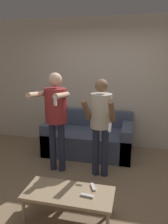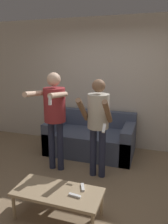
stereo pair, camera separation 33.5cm
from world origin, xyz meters
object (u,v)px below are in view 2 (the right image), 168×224
(person_standing_left, at_px, (54,110))
(remote_far, at_px, (83,187))
(remote_near, at_px, (75,196))
(person_standing_right, at_px, (98,118))
(coffee_table, at_px, (58,193))
(couch, at_px, (91,139))

(person_standing_left, relative_size, remote_far, 11.04)
(person_standing_left, height_order, remote_near, person_standing_left)
(person_standing_right, relative_size, coffee_table, 1.50)
(coffee_table, bearing_deg, person_standing_left, 116.73)
(person_standing_left, bearing_deg, person_standing_right, 0.20)
(couch, xyz_separation_m, remote_far, (0.43, -1.81, 0.09))
(person_standing_left, bearing_deg, coffee_table, -63.27)
(person_standing_left, height_order, remote_far, person_standing_left)
(person_standing_right, distance_m, coffee_table, 1.28)
(coffee_table, relative_size, remote_far, 7.02)
(coffee_table, bearing_deg, remote_far, 29.00)
(couch, bearing_deg, person_standing_right, -67.22)
(remote_near, height_order, remote_far, same)
(person_standing_right, height_order, coffee_table, person_standing_right)
(person_standing_left, xyz_separation_m, remote_far, (0.80, -0.92, -0.69))
(coffee_table, bearing_deg, person_standing_right, 79.33)
(person_standing_left, distance_m, coffee_table, 1.41)
(couch, distance_m, coffee_table, 1.96)
(couch, relative_size, person_standing_right, 1.08)
(couch, relative_size, person_standing_left, 1.03)
(remote_near, relative_size, remote_far, 1.01)
(remote_near, bearing_deg, person_standing_right, 91.57)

